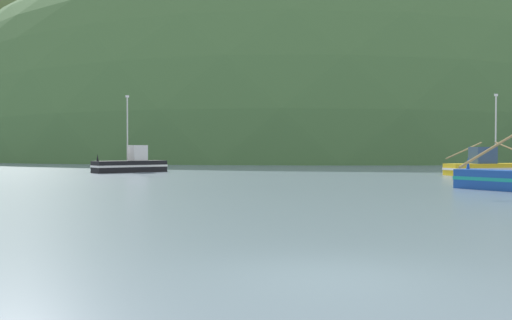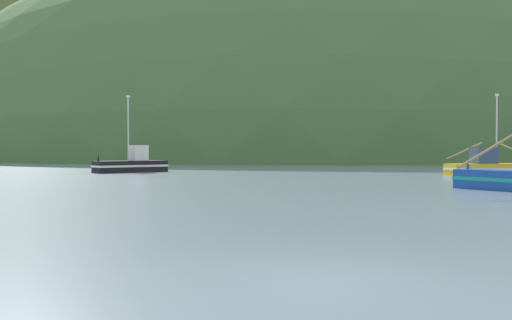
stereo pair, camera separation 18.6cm
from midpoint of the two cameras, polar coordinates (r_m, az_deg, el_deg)
name	(u,v)px [view 2 (the right image)]	position (r m, az deg, el deg)	size (l,w,h in m)	color
ground_plane	(323,278)	(10.09, 7.13, -11.45)	(600.00, 600.00, 0.00)	slate
hill_mid_left	(328,157)	(159.92, 7.15, 0.33)	(208.12, 166.49, 107.83)	#47703D
fishing_boat_black	(132,164)	(55.18, -12.00, -0.39)	(6.82, 5.33, 7.12)	black
fishing_boat_yellow	(488,166)	(51.92, 21.92, -0.58)	(7.86, 11.40, 6.77)	gold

